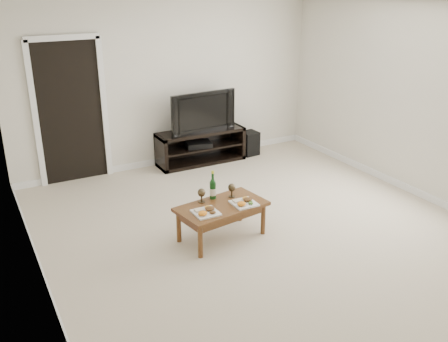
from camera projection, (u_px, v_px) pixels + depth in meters
floor at (261, 231)px, 6.02m from camera, size 5.50×5.50×0.00m
back_wall at (169, 84)px, 7.81m from camera, size 5.00×0.04×2.60m
ceiling at (268, 3)px, 5.06m from camera, size 5.00×5.50×0.04m
doorway at (71, 113)px, 7.20m from camera, size 0.90×0.02×2.05m
media_console at (201, 147)px, 8.14m from camera, size 1.45×0.45×0.55m
television at (200, 111)px, 7.92m from camera, size 1.13×0.23×0.65m
av_receiver at (199, 144)px, 8.09m from camera, size 0.45×0.38×0.08m
subwoofer at (249, 143)px, 8.54m from camera, size 0.29×0.29×0.40m
coffee_table at (222, 221)px, 5.80m from camera, size 1.09×0.70×0.42m
plate_left at (206, 211)px, 5.51m from camera, size 0.27×0.27×0.07m
plate_right at (244, 201)px, 5.74m from camera, size 0.27×0.27×0.07m
wine_bottle at (213, 185)px, 5.83m from camera, size 0.07×0.07×0.35m
goblet_left at (202, 195)px, 5.77m from camera, size 0.09×0.09×0.17m
goblet_right at (232, 190)px, 5.91m from camera, size 0.09×0.09×0.17m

